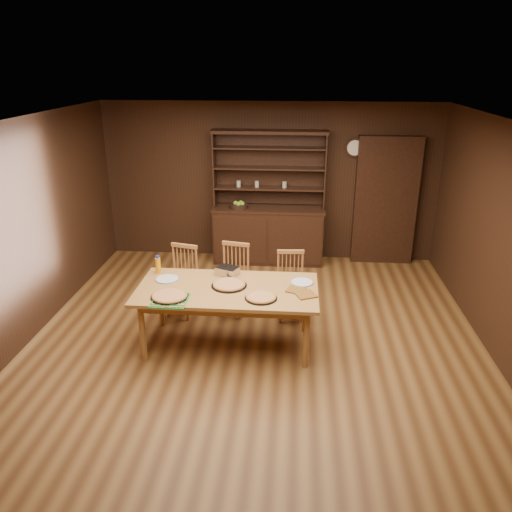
# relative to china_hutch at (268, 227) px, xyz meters

# --- Properties ---
(floor) EXTENTS (6.00, 6.00, 0.00)m
(floor) POSITION_rel_china_hutch_xyz_m (0.00, -2.75, -0.60)
(floor) COLOR brown
(floor) RESTS_ON ground
(room_shell) EXTENTS (6.00, 6.00, 6.00)m
(room_shell) POSITION_rel_china_hutch_xyz_m (0.00, -2.75, 0.98)
(room_shell) COLOR silver
(room_shell) RESTS_ON floor
(china_hutch) EXTENTS (1.84, 0.52, 2.17)m
(china_hutch) POSITION_rel_china_hutch_xyz_m (0.00, 0.00, 0.00)
(china_hutch) COLOR black
(china_hutch) RESTS_ON floor
(doorway) EXTENTS (1.00, 0.18, 2.10)m
(doorway) POSITION_rel_china_hutch_xyz_m (1.90, 0.15, 0.45)
(doorway) COLOR black
(doorway) RESTS_ON floor
(wall_clock) EXTENTS (0.30, 0.05, 0.30)m
(wall_clock) POSITION_rel_china_hutch_xyz_m (1.35, 0.20, 1.30)
(wall_clock) COLOR black
(wall_clock) RESTS_ON room_shell
(dining_table) EXTENTS (2.08, 1.04, 0.75)m
(dining_table) POSITION_rel_china_hutch_xyz_m (-0.32, -2.73, 0.08)
(dining_table) COLOR #A9763A
(dining_table) RESTS_ON floor
(chair_left) EXTENTS (0.47, 0.45, 0.95)m
(chair_left) POSITION_rel_china_hutch_xyz_m (-1.03, -1.95, -0.09)
(chair_left) COLOR #C48943
(chair_left) RESTS_ON floor
(chair_center) EXTENTS (0.46, 0.45, 0.96)m
(chair_center) POSITION_rel_china_hutch_xyz_m (-0.35, -1.85, -0.09)
(chair_center) COLOR #C48943
(chair_center) RESTS_ON floor
(chair_right) EXTENTS (0.40, 0.38, 0.91)m
(chair_right) POSITION_rel_china_hutch_xyz_m (0.40, -1.93, -0.12)
(chair_right) COLOR #C48943
(chair_right) RESTS_ON floor
(pizza_left) EXTENTS (0.42, 0.42, 0.04)m
(pizza_left) POSITION_rel_china_hutch_xyz_m (-0.92, -3.02, 0.17)
(pizza_left) COLOR black
(pizza_left) RESTS_ON dining_table
(pizza_right) EXTENTS (0.36, 0.36, 0.04)m
(pizza_right) POSITION_rel_china_hutch_xyz_m (0.09, -2.97, 0.17)
(pizza_right) COLOR black
(pizza_right) RESTS_ON dining_table
(pizza_center) EXTENTS (0.42, 0.42, 0.04)m
(pizza_center) POSITION_rel_china_hutch_xyz_m (-0.31, -2.67, 0.17)
(pizza_center) COLOR black
(pizza_center) RESTS_ON dining_table
(cooling_rack) EXTENTS (0.40, 0.40, 0.02)m
(cooling_rack) POSITION_rel_china_hutch_xyz_m (-0.90, -3.11, 0.16)
(cooling_rack) COLOR #0B9235
(cooling_rack) RESTS_ON dining_table
(plate_left) EXTENTS (0.28, 0.28, 0.02)m
(plate_left) POSITION_rel_china_hutch_xyz_m (-1.07, -2.56, 0.16)
(plate_left) COLOR beige
(plate_left) RESTS_ON dining_table
(plate_right) EXTENTS (0.27, 0.27, 0.02)m
(plate_right) POSITION_rel_china_hutch_xyz_m (0.54, -2.52, 0.16)
(plate_right) COLOR beige
(plate_right) RESTS_ON dining_table
(foil_dish) EXTENTS (0.30, 0.27, 0.10)m
(foil_dish) POSITION_rel_china_hutch_xyz_m (-0.37, -2.35, 0.21)
(foil_dish) COLOR silver
(foil_dish) RESTS_ON dining_table
(juice_bottle) EXTENTS (0.07, 0.07, 0.23)m
(juice_bottle) POSITION_rel_china_hutch_xyz_m (-1.23, -2.36, 0.26)
(juice_bottle) COLOR orange
(juice_bottle) RESTS_ON dining_table
(pot_holder_a) EXTENTS (0.28, 0.28, 0.02)m
(pot_holder_a) POSITION_rel_china_hutch_xyz_m (0.58, -2.84, 0.16)
(pot_holder_a) COLOR red
(pot_holder_a) RESTS_ON dining_table
(pot_holder_b) EXTENTS (0.25, 0.25, 0.01)m
(pot_holder_b) POSITION_rel_china_hutch_xyz_m (0.47, -2.73, 0.16)
(pot_holder_b) COLOR red
(pot_holder_b) RESTS_ON dining_table
(fruit_bowl) EXTENTS (0.30, 0.30, 0.12)m
(fruit_bowl) POSITION_rel_china_hutch_xyz_m (-0.48, -0.07, 0.39)
(fruit_bowl) COLOR black
(fruit_bowl) RESTS_ON china_hutch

